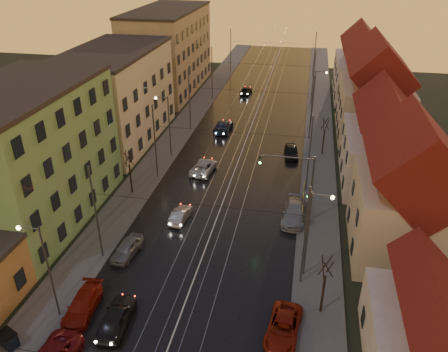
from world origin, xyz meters
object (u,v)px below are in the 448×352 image
Objects in this scene: traffic_light_mast at (301,180)px; parked_left_2 at (83,305)px; driving_car_0 at (117,317)px; driving_car_3 at (223,126)px; driving_car_4 at (246,90)px; parked_right_2 at (291,152)px; parked_right_1 at (294,213)px; driving_car_2 at (204,167)px; street_lamp_0 at (43,263)px; street_lamp_1 at (312,227)px; street_lamp_3 at (316,91)px; dumpster at (9,340)px; driving_car_1 at (180,215)px; parked_right_0 at (283,327)px; street_lamp_2 at (167,120)px; parked_left_3 at (127,248)px.

traffic_light_mast is 21.96m from parked_left_2.
driving_car_3 is (0.41, 37.63, -0.02)m from driving_car_0.
parked_right_2 is at bearing 117.50° from driving_car_4.
parked_right_1 is at bearing 42.11° from parked_left_2.
street_lamp_0 is at bearing 83.80° from driving_car_2.
traffic_light_mast reaches higher than driving_car_2.
driving_car_0 is at bearing -115.75° from parked_right_2.
parked_left_2 is 33.07m from parked_right_2.
street_lamp_1 reaches higher than parked_left_2.
parked_right_1 is (14.82, 15.55, 0.10)m from parked_left_2.
street_lamp_3 is 51.39m from dumpster.
street_lamp_0 is 1.00× the size of street_lamp_3.
driving_car_0 is at bearing 95.41° from driving_car_4.
driving_car_4 is (-12.24, 47.83, -4.20)m from street_lamp_1.
street_lamp_3 is at bearing -116.61° from driving_car_2.
parked_right_2 reaches higher than dumpster.
parked_left_2 is at bearing 79.23° from driving_car_1.
driving_car_1 is 0.93× the size of driving_car_4.
driving_car_3 reaches higher than parked_right_0.
traffic_light_mast is 15.33m from parked_right_2.
street_lamp_0 is at bearing 72.95° from driving_car_1.
street_lamp_2 and street_lamp_3 have the same top height.
street_lamp_3 is at bearing 90.56° from dumpster.
dumpster is (-1.53, -3.26, -4.19)m from street_lamp_0.
parked_right_1 is (11.08, 2.29, 0.16)m from driving_car_1.
parked_right_1 is at bearing 120.15° from driving_car_3.
driving_car_0 is at bearing -66.49° from parked_left_3.
street_lamp_1 reaches higher than parked_right_0.
driving_car_3 is (-12.91, -6.39, -4.11)m from street_lamp_3.
driving_car_0 is 7.19m from dumpster.
street_lamp_2 is 1.67× the size of parked_right_0.
street_lamp_1 is 2.13× the size of driving_car_1.
traffic_light_mast reaches higher than dumpster.
driving_car_1 is 0.70× the size of parked_right_1.
street_lamp_2 is 15.76m from driving_car_1.
street_lamp_2 is at bearing 132.32° from street_lamp_1.
parked_right_0 is 0.90× the size of parked_right_1.
street_lamp_0 is 1.67× the size of parked_right_0.
driving_car_0 is 1.10× the size of parked_right_2.
street_lamp_0 is 1.73× the size of driving_car_0.
street_lamp_2 is (-18.21, 20.00, 0.00)m from street_lamp_1.
driving_car_3 is 1.32× the size of driving_car_4.
parked_right_2 is (-1.11, 29.35, 0.05)m from parked_right_0.
traffic_light_mast is 1.35× the size of parked_right_1.
parked_right_1 reaches higher than driving_car_3.
street_lamp_3 is at bearing -151.56° from driving_car_3.
parked_right_0 is at bearing 4.80° from street_lamp_0.
dumpster is at bearing -92.80° from street_lamp_2.
driving_car_2 is (5.48, 24.44, -4.21)m from street_lamp_0.
traffic_light_mast is 17.21m from parked_left_3.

